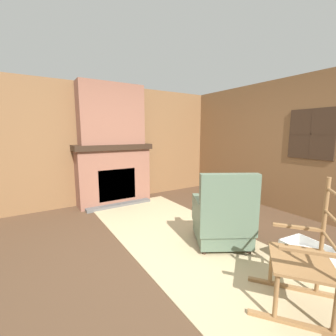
% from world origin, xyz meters
% --- Properties ---
extents(ground_plane, '(14.00, 14.00, 0.00)m').
position_xyz_m(ground_plane, '(0.00, 0.00, 0.00)').
color(ground_plane, '#4C3523').
extents(wood_panel_wall_left, '(0.06, 5.74, 2.50)m').
position_xyz_m(wood_panel_wall_left, '(-2.60, 0.00, 1.25)').
color(wood_panel_wall_left, brown).
rests_on(wood_panel_wall_left, ground).
extents(wood_panel_wall_back, '(5.74, 0.09, 2.50)m').
position_xyz_m(wood_panel_wall_back, '(0.01, 2.60, 1.26)').
color(wood_panel_wall_back, brown).
rests_on(wood_panel_wall_back, ground).
extents(fireplace_hearth, '(0.65, 1.59, 1.26)m').
position_xyz_m(fireplace_hearth, '(-2.34, 0.00, 0.63)').
color(fireplace_hearth, brown).
rests_on(fireplace_hearth, ground).
extents(chimney_breast, '(0.38, 1.31, 1.22)m').
position_xyz_m(chimney_breast, '(-2.35, 0.00, 1.87)').
color(chimney_breast, brown).
rests_on(chimney_breast, fireplace_hearth).
extents(area_rug, '(3.84, 1.63, 0.01)m').
position_xyz_m(area_rug, '(-0.30, 0.27, 0.01)').
color(area_rug, tan).
rests_on(area_rug, ground).
extents(armchair, '(0.96, 0.96, 1.02)m').
position_xyz_m(armchair, '(0.24, 0.58, 0.36)').
color(armchair, '#516651').
rests_on(armchair, ground).
extents(rocking_chair, '(0.94, 0.88, 1.12)m').
position_xyz_m(rocking_chair, '(1.40, 0.35, 0.40)').
color(rocking_chair, olive).
rests_on(rocking_chair, ground).
extents(firewood_stack, '(0.36, 0.37, 0.22)m').
position_xyz_m(firewood_stack, '(-0.62, 1.86, 0.10)').
color(firewood_stack, brown).
rests_on(firewood_stack, ground).
extents(laundry_basket, '(0.51, 0.42, 0.28)m').
position_xyz_m(laundry_basket, '(1.12, 1.00, 0.14)').
color(laundry_basket, white).
rests_on(laundry_basket, ground).
extents(oil_lamp_vase, '(0.10, 0.10, 0.23)m').
position_xyz_m(oil_lamp_vase, '(-2.39, -0.59, 1.35)').
color(oil_lamp_vase, '#47708E').
rests_on(oil_lamp_vase, fireplace_hearth).
extents(storage_case, '(0.13, 0.27, 0.15)m').
position_xyz_m(storage_case, '(-2.39, 0.22, 1.34)').
color(storage_case, black).
rests_on(storage_case, fireplace_hearth).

